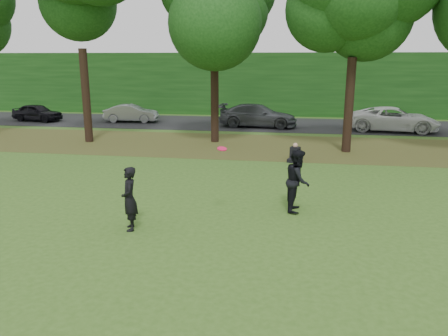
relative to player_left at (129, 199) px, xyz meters
name	(u,v)px	position (x,y,z in m)	size (l,w,h in m)	color
ground	(234,248)	(2.99, -0.78, -0.88)	(120.00, 120.00, 0.00)	#34561B
leaf_litter	(267,146)	(2.99, 12.22, -0.88)	(60.00, 7.00, 0.01)	#503D1C
street	(274,124)	(2.99, 20.22, -0.87)	(70.00, 7.00, 0.02)	black
far_hedge	(279,84)	(2.99, 26.22, 1.62)	(70.00, 3.00, 5.00)	#143C11
player_left	(129,199)	(0.00, 0.00, 0.00)	(0.64, 0.42, 1.77)	black
player_right	(298,180)	(4.51, 2.28, 0.08)	(0.94, 0.73, 1.93)	black
parked_cars	(311,117)	(5.45, 19.04, -0.13)	(38.41, 3.96, 1.53)	black
frisbee	(222,149)	(2.38, 1.02, 1.26)	(0.37, 0.37, 0.10)	#DF1249
seated_person	(294,154)	(4.42, 9.03, -0.57)	(0.61, 0.82, 0.83)	black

